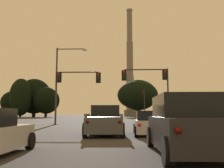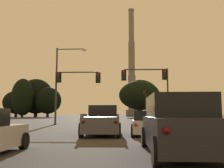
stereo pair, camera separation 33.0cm
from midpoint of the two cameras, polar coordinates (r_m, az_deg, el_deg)
The scene contains 14 objects.
pickup_truck_center_lane_second at distance 16.41m, azimuth -1.58°, elevation -8.09°, with size 2.40×5.58×1.82m.
suv_right_lane_third at distance 8.65m, azimuth 15.40°, elevation -8.71°, with size 2.12×4.91×1.86m.
hatchback_right_lane_second at distance 15.88m, azimuth 8.21°, elevation -8.59°, with size 2.00×4.14×1.44m.
traffic_light_overhead_right at distance 30.47m, azimuth 9.09°, elevation 0.51°, with size 5.50×0.50×6.45m.
traffic_light_overhead_left at distance 30.83m, azimuth -8.72°, elevation 0.05°, with size 5.41×0.50×6.18m.
traffic_light_far_right at distance 59.00m, azimuth 7.34°, elevation -3.49°, with size 0.78×0.50×6.55m.
street_lamp at distance 32.53m, azimuth -10.71°, elevation 1.54°, with size 3.84×0.36×9.34m.
smokestack at distance 113.39m, azimuth 4.40°, elevation 2.34°, with size 5.20×5.20×47.32m.
treeline_far_right at distance 103.43m, azimuth -16.10°, elevation -2.59°, with size 12.91×11.62×14.42m.
treeline_far_left at distance 97.97m, azimuth -13.69°, elevation -3.50°, with size 9.67×8.70×10.84m.
treeline_left_mid at distance 98.75m, azimuth -18.76°, elevation -2.70°, with size 8.12×7.31×13.78m.
treeline_center_right at distance 102.37m, azimuth -20.02°, elevation -3.78°, with size 9.84×8.86×9.60m.
treeline_center_left at distance 93.11m, azimuth 6.25°, elevation -2.42°, with size 13.10×11.79×13.17m.
treeline_right_mid at distance 89.96m, azimuth 6.06°, elevation -2.44°, with size 13.89×12.50×12.39m.
Camera 2 is at (1.56, -0.41, 1.27)m, focal length 42.00 mm.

